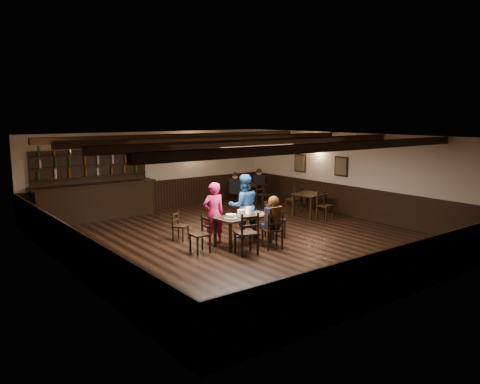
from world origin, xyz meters
TOP-DOWN VIEW (x-y plane):
  - ground at (0.00, 0.00)m, footprint 10.00×10.00m
  - room_shell at (0.01, 0.04)m, footprint 9.02×10.02m
  - dining_table at (-0.33, -0.49)m, footprint 1.49×0.80m
  - chair_near_left at (-0.78, -1.25)m, footprint 0.56×0.54m
  - chair_near_right at (0.03, -1.23)m, footprint 0.55×0.53m
  - chair_end_left at (-1.50, -0.41)m, footprint 0.41×0.43m
  - chair_end_right at (0.71, -0.40)m, footprint 0.49×0.51m
  - chair_far_pushed at (-1.41, 0.91)m, footprint 0.49×0.48m
  - woman_pink at (-0.87, 0.05)m, footprint 0.63×0.46m
  - man_blue at (0.13, 0.10)m, footprint 1.02×0.92m
  - seated_person at (0.06, -1.18)m, footprint 0.36×0.54m
  - cake at (-0.73, -0.50)m, footprint 0.31×0.31m
  - plate_stack_a at (-0.43, -0.53)m, footprint 0.19×0.19m
  - plate_stack_b at (-0.08, -0.38)m, footprint 0.16×0.16m
  - tea_light at (-0.28, -0.43)m, footprint 0.05×0.05m
  - salt_shaker at (0.01, -0.57)m, footprint 0.03×0.03m
  - pepper_shaker at (0.14, -0.54)m, footprint 0.04×0.04m
  - drink_glass at (-0.01, -0.34)m, footprint 0.07×0.07m
  - menu_red at (0.20, -0.60)m, footprint 0.35×0.27m
  - menu_blue at (0.24, -0.33)m, footprint 0.36×0.29m
  - bar_counter at (-2.24, 4.72)m, footprint 3.88×0.70m
  - back_table_a at (3.42, 0.89)m, footprint 0.96×0.96m
  - back_table_b at (3.27, 3.71)m, footprint 0.91×0.91m
  - bg_patron_left at (2.52, 3.69)m, footprint 0.29×0.41m
  - bg_patron_right at (3.81, 3.92)m, footprint 0.29×0.42m

SIDE VIEW (x-z plane):
  - ground at x=0.00m, z-range 0.00..0.00m
  - chair_far_pushed at x=-1.41m, z-range 0.06..0.83m
  - chair_end_left at x=-1.50m, z-range 0.07..0.97m
  - chair_near_right at x=0.03m, z-range 0.08..1.02m
  - chair_end_right at x=0.71m, z-range 0.08..1.05m
  - chair_near_left at x=-0.78m, z-range 0.09..1.11m
  - back_table_b at x=3.27m, z-range 0.28..1.03m
  - back_table_a at x=3.42m, z-range 0.28..1.03m
  - dining_table at x=-0.33m, z-range 0.28..1.04m
  - bar_counter at x=-2.24m, z-range -0.37..1.83m
  - menu_red at x=0.20m, z-range 0.75..0.76m
  - menu_blue at x=0.24m, z-range 0.75..0.76m
  - tea_light at x=-0.28m, z-range 0.75..0.80m
  - woman_pink at x=-0.87m, z-range 0.00..1.59m
  - cake at x=-0.73m, z-range 0.75..0.84m
  - salt_shaker at x=0.01m, z-range 0.75..0.84m
  - pepper_shaker at x=0.14m, z-range 0.75..0.84m
  - drink_glass at x=-0.01m, z-range 0.75..0.86m
  - plate_stack_a at x=-0.43m, z-range 0.75..0.93m
  - plate_stack_b at x=-0.08m, z-range 0.75..0.94m
  - bg_patron_left at x=2.52m, z-range 0.47..1.24m
  - man_blue at x=0.13m, z-range 0.00..1.71m
  - seated_person at x=0.06m, z-range 0.42..1.30m
  - bg_patron_right at x=3.81m, z-range 0.47..1.26m
  - room_shell at x=0.01m, z-range 0.39..3.10m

